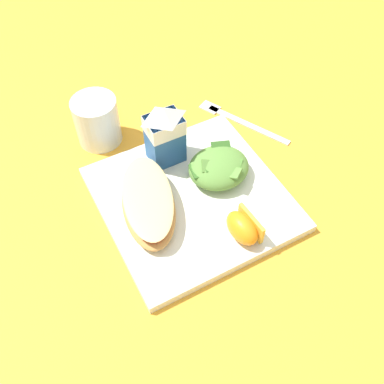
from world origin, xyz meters
TOP-DOWN VIEW (x-y plane):
  - ground at (0.00, 0.00)m, footprint 3.00×3.00m
  - white_plate at (0.00, 0.00)m, footprint 0.28×0.28m
  - cheesy_pizza_bread at (-0.07, 0.01)m, footprint 0.13×0.19m
  - green_salad_pile at (0.06, 0.02)m, footprint 0.10×0.09m
  - milk_carton at (0.00, 0.09)m, footprint 0.06×0.04m
  - orange_wedge_front at (0.03, -0.10)m, footprint 0.04×0.06m
  - metal_fork at (0.16, 0.13)m, footprint 0.10×0.18m
  - drinking_clear_cup at (-0.08, 0.20)m, footprint 0.08×0.08m

SIDE VIEW (x-z plane):
  - ground at x=0.00m, z-range 0.00..0.00m
  - metal_fork at x=0.16m, z-range 0.00..0.01m
  - white_plate at x=0.00m, z-range 0.00..0.02m
  - cheesy_pizza_bread at x=-0.07m, z-range 0.02..0.05m
  - orange_wedge_front at x=0.03m, z-range 0.02..0.06m
  - green_salad_pile at x=0.06m, z-range 0.01..0.06m
  - drinking_clear_cup at x=-0.08m, z-range 0.00..0.09m
  - milk_carton at x=0.00m, z-range 0.02..0.13m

